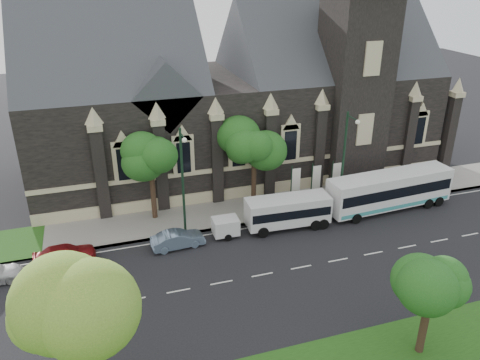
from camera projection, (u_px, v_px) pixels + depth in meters
name	position (u px, v px, depth m)	size (l,w,h in m)	color
ground	(262.00, 275.00, 33.55)	(160.00, 160.00, 0.00)	black
sidewalk	(225.00, 213.00, 41.76)	(80.00, 5.00, 0.15)	gray
museum	(247.00, 93.00, 47.88)	(40.00, 17.70, 29.90)	black
tree_park_near	(75.00, 317.00, 20.02)	(4.42, 4.42, 8.56)	black
tree_park_east	(433.00, 281.00, 25.26)	(3.40, 3.40, 6.28)	black
tree_walk_right	(256.00, 143.00, 41.32)	(4.08, 4.08, 7.80)	black
tree_walk_left	(152.00, 156.00, 38.85)	(3.91, 3.91, 7.64)	black
street_lamp_near	(345.00, 157.00, 40.36)	(0.36, 1.88, 9.00)	#152F1E
street_lamp_mid	(183.00, 177.00, 36.48)	(0.36, 1.88, 9.00)	#152F1E
banner_flag_left	(294.00, 182.00, 42.11)	(0.90, 0.10, 4.00)	#152F1E
banner_flag_center	(315.00, 180.00, 42.66)	(0.90, 0.10, 4.00)	#152F1E
banner_flag_right	(335.00, 177.00, 43.22)	(0.90, 0.10, 4.00)	#152F1E
tour_coach	(390.00, 190.00, 41.87)	(11.83, 3.31, 3.41)	silver
shuttle_bus	(288.00, 210.00, 39.06)	(7.06, 2.77, 2.68)	silver
box_trailer	(226.00, 226.00, 37.98)	(2.97, 1.74, 1.58)	silver
sedan	(178.00, 239.00, 36.59)	(1.44, 4.12, 1.36)	slate
car_far_red	(64.00, 254.00, 34.60)	(1.76, 4.38, 1.49)	maroon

